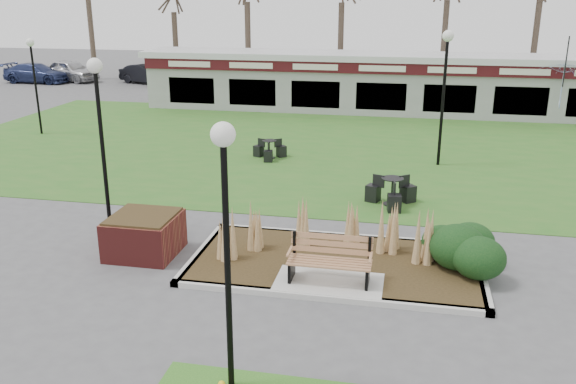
% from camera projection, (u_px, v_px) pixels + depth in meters
% --- Properties ---
extents(ground, '(100.00, 100.00, 0.00)m').
position_uv_depth(ground, '(328.00, 291.00, 12.37)').
color(ground, '#515154').
rests_on(ground, ground).
extents(lawn, '(34.00, 16.00, 0.02)m').
position_uv_depth(lawn, '(370.00, 149.00, 23.54)').
color(lawn, '#2B6720').
rests_on(lawn, ground).
extents(planting_bed, '(6.75, 3.40, 1.27)m').
position_uv_depth(planting_bed, '(395.00, 253.00, 13.27)').
color(planting_bed, '#2F2413').
rests_on(planting_bed, ground).
extents(park_bench, '(1.70, 0.66, 0.93)m').
position_uv_depth(park_bench, '(330.00, 259.00, 12.42)').
color(park_bench, '#A07248').
rests_on(park_bench, ground).
extents(brick_planter, '(1.50, 1.50, 0.95)m').
position_uv_depth(brick_planter, '(144.00, 234.00, 13.98)').
color(brick_planter, maroon).
rests_on(brick_planter, ground).
extents(food_pavilion, '(24.60, 3.40, 2.90)m').
position_uv_depth(food_pavilion, '(383.00, 82.00, 30.50)').
color(food_pavilion, '#97979A').
rests_on(food_pavilion, ground).
extents(lamp_post_near_left, '(0.34, 0.34, 4.14)m').
position_uv_depth(lamp_post_near_left, '(225.00, 202.00, 8.35)').
color(lamp_post_near_left, black).
rests_on(lamp_post_near_left, ground).
extents(lamp_post_mid_left, '(0.36, 0.36, 4.33)m').
position_uv_depth(lamp_post_mid_left, '(99.00, 108.00, 14.36)').
color(lamp_post_mid_left, black).
rests_on(lamp_post_mid_left, ground).
extents(lamp_post_far_right, '(0.38, 0.38, 4.60)m').
position_uv_depth(lamp_post_far_right, '(445.00, 68.00, 20.31)').
color(lamp_post_far_right, black).
rests_on(lamp_post_far_right, ground).
extents(lamp_post_far_left, '(0.33, 0.33, 3.99)m').
position_uv_depth(lamp_post_far_left, '(33.00, 65.00, 25.17)').
color(lamp_post_far_left, black).
rests_on(lamp_post_far_left, ground).
extents(bistro_set_b, '(1.24, 1.16, 0.66)m').
position_uv_depth(bistro_set_b, '(269.00, 152.00, 22.12)').
color(bistro_set_b, black).
rests_on(bistro_set_b, ground).
extents(bistro_set_c, '(1.47, 1.39, 0.79)m').
position_uv_depth(bistro_set_c, '(392.00, 196.00, 17.25)').
color(bistro_set_c, black).
rests_on(bistro_set_c, ground).
extents(patio_umbrella, '(2.71, 2.75, 2.86)m').
position_uv_depth(patio_umbrella, '(563.00, 86.00, 27.06)').
color(patio_umbrella, black).
rests_on(patio_umbrella, ground).
extents(car_silver, '(4.58, 2.94, 1.45)m').
position_uv_depth(car_silver, '(70.00, 71.00, 41.31)').
color(car_silver, '#B6B7BB').
rests_on(car_silver, ground).
extents(car_black, '(4.08, 2.60, 1.27)m').
position_uv_depth(car_black, '(147.00, 74.00, 40.30)').
color(car_black, black).
rests_on(car_black, ground).
extents(car_blue, '(4.51, 1.96, 1.29)m').
position_uv_depth(car_blue, '(37.00, 73.00, 40.65)').
color(car_blue, navy).
rests_on(car_blue, ground).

